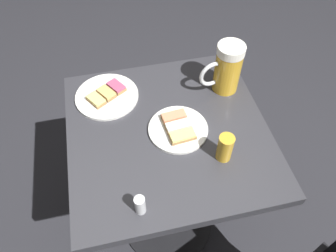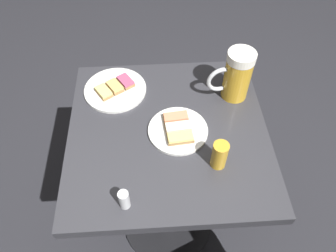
# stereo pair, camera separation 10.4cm
# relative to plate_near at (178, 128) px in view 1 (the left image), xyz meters

# --- Properties ---
(ground_plane) EXTENTS (6.00, 6.00, 0.00)m
(ground_plane) POSITION_rel_plate_near_xyz_m (0.01, 0.03, -0.77)
(ground_plane) COLOR #28282D
(cafe_table) EXTENTS (0.65, 0.65, 0.76)m
(cafe_table) POSITION_rel_plate_near_xyz_m (0.01, 0.03, -0.21)
(cafe_table) COLOR black
(cafe_table) RESTS_ON ground_plane
(plate_near) EXTENTS (0.19, 0.19, 0.03)m
(plate_near) POSITION_rel_plate_near_xyz_m (0.00, 0.00, 0.00)
(plate_near) COLOR white
(plate_near) RESTS_ON cafe_table
(plate_far) EXTENTS (0.22, 0.22, 0.03)m
(plate_far) POSITION_rel_plate_near_xyz_m (0.20, 0.21, -0.00)
(plate_far) COLOR white
(plate_far) RESTS_ON cafe_table
(beer_mug) EXTENTS (0.09, 0.15, 0.18)m
(beer_mug) POSITION_rel_plate_near_xyz_m (0.15, -0.21, 0.08)
(beer_mug) COLOR gold
(beer_mug) RESTS_ON cafe_table
(beer_glass_small) EXTENTS (0.05, 0.05, 0.09)m
(beer_glass_small) POSITION_rel_plate_near_xyz_m (-0.13, -0.11, 0.04)
(beer_glass_small) COLOR gold
(beer_glass_small) RESTS_ON cafe_table
(salt_shaker) EXTENTS (0.03, 0.03, 0.07)m
(salt_shaker) POSITION_rel_plate_near_xyz_m (-0.25, 0.17, 0.02)
(salt_shaker) COLOR silver
(salt_shaker) RESTS_ON cafe_table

